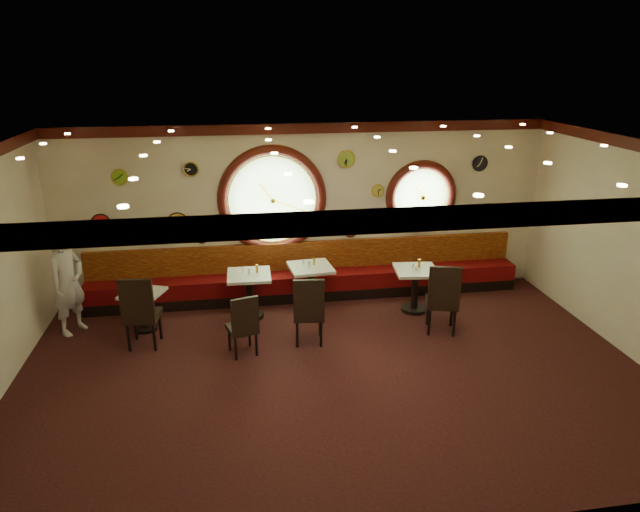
{
  "coord_description": "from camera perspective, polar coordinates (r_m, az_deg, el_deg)",
  "views": [
    {
      "loc": [
        -1.32,
        -7.07,
        4.33
      ],
      "look_at": [
        -0.07,
        0.8,
        1.5
      ],
      "focal_mm": 32.0,
      "sensor_mm": 36.0,
      "label": 1
    }
  ],
  "objects": [
    {
      "name": "wall_clock_8",
      "position": [
        11.21,
        15.68,
        8.92
      ],
      "size": [
        0.28,
        0.03,
        0.28
      ],
      "primitive_type": "cylinder",
      "rotation": [
        1.57,
        0.0,
        0.0
      ],
      "color": "black",
      "rests_on": "wall_back"
    },
    {
      "name": "wall_front",
      "position": [
        5.08,
        7.78,
        -13.17
      ],
      "size": [
        9.0,
        0.02,
        3.2
      ],
      "primitive_type": "cube",
      "color": "beige",
      "rests_on": "floor"
    },
    {
      "name": "banquette_back",
      "position": [
        10.71,
        -1.4,
        0.02
      ],
      "size": [
        8.0,
        0.1,
        0.55
      ],
      "primitive_type": "cube",
      "color": "#630E07",
      "rests_on": "wall_back"
    },
    {
      "name": "table_a",
      "position": [
        9.83,
        -17.2,
        -4.8
      ],
      "size": [
        0.79,
        0.79,
        0.67
      ],
      "color": "black",
      "rests_on": "floor"
    },
    {
      "name": "chair_b",
      "position": [
        8.62,
        -7.66,
        -6.55
      ],
      "size": [
        0.51,
        0.51,
        0.61
      ],
      "rotation": [
        0.0,
        0.0,
        0.28
      ],
      "color": "black",
      "rests_on": "floor"
    },
    {
      "name": "wall_clock_0",
      "position": [
        10.66,
        -21.04,
        3.1
      ],
      "size": [
        0.32,
        0.03,
        0.32
      ],
      "primitive_type": "cylinder",
      "rotation": [
        1.57,
        0.0,
        0.0
      ],
      "color": "red",
      "rests_on": "wall_back"
    },
    {
      "name": "condiment_d_salt",
      "position": [
        10.11,
        9.28,
        -0.92
      ],
      "size": [
        0.03,
        0.03,
        0.09
      ],
      "primitive_type": "cylinder",
      "color": "silver",
      "rests_on": "table_d"
    },
    {
      "name": "condiment_b_pepper",
      "position": [
        9.73,
        -7.12,
        -1.53
      ],
      "size": [
        0.04,
        0.04,
        0.11
      ],
      "primitive_type": "cylinder",
      "color": "#BBBCC0",
      "rests_on": "table_b"
    },
    {
      "name": "porthole_left_ring",
      "position": [
        10.35,
        -4.77,
        5.61
      ],
      "size": [
        1.61,
        0.03,
        1.61
      ],
      "primitive_type": "torus",
      "rotation": [
        1.57,
        0.0,
        0.0
      ],
      "color": "gold",
      "rests_on": "wall_back"
    },
    {
      "name": "condiment_a_bottle",
      "position": [
        9.75,
        -16.65,
        -2.77
      ],
      "size": [
        0.06,
        0.06,
        0.18
      ],
      "primitive_type": "cylinder",
      "color": "yellow",
      "rests_on": "table_a"
    },
    {
      "name": "wall_back",
      "position": [
        10.52,
        -1.48,
        4.5
      ],
      "size": [
        9.0,
        0.02,
        3.2
      ],
      "primitive_type": "cube",
      "color": "beige",
      "rests_on": "floor"
    },
    {
      "name": "porthole_right_frame",
      "position": [
        10.95,
        10.07,
        5.88
      ],
      "size": [
        1.38,
        0.18,
        1.38
      ],
      "primitive_type": "torus",
      "rotation": [
        1.57,
        0.0,
        0.0
      ],
      "color": "#3E0F0B",
      "rests_on": "wall_back"
    },
    {
      "name": "condiment_b_bottle",
      "position": [
        9.79,
        -6.33,
        -1.26
      ],
      "size": [
        0.04,
        0.04,
        0.14
      ],
      "primitive_type": "cylinder",
      "color": "#C47E2E",
      "rests_on": "table_b"
    },
    {
      "name": "condiment_a_pepper",
      "position": [
        9.66,
        -17.34,
        -3.34
      ],
      "size": [
        0.03,
        0.03,
        0.09
      ],
      "primitive_type": "cylinder",
      "color": "silver",
      "rests_on": "table_a"
    },
    {
      "name": "table_c",
      "position": [
        10.14,
        -0.94,
        -2.6
      ],
      "size": [
        0.8,
        0.8,
        0.8
      ],
      "color": "black",
      "rests_on": "floor"
    },
    {
      "name": "table_d",
      "position": [
        10.18,
        9.5,
        -2.84
      ],
      "size": [
        0.79,
        0.79,
        0.79
      ],
      "color": "black",
      "rests_on": "floor"
    },
    {
      "name": "porthole_left_glass",
      "position": [
        10.39,
        -4.79,
        5.67
      ],
      "size": [
        1.66,
        0.02,
        1.66
      ],
      "primitive_type": "cylinder",
      "rotation": [
        1.57,
        0.0,
        0.0
      ],
      "color": "#8DBE72",
      "rests_on": "wall_back"
    },
    {
      "name": "wall_clock_3",
      "position": [
        10.4,
        2.66,
        9.67
      ],
      "size": [
        0.3,
        0.03,
        0.3
      ],
      "primitive_type": "cylinder",
      "rotation": [
        1.57,
        0.0,
        0.0
      ],
      "color": "#93B438",
      "rests_on": "wall_back"
    },
    {
      "name": "wall_clock_9",
      "position": [
        10.73,
        3.07,
        2.56
      ],
      "size": [
        0.24,
        0.03,
        0.24
      ],
      "primitive_type": "cylinder",
      "rotation": [
        1.57,
        0.0,
        0.0
      ],
      "color": "red",
      "rests_on": "wall_back"
    },
    {
      "name": "molding_front",
      "position": [
        4.5,
        8.47,
        3.6
      ],
      "size": [
        9.0,
        0.1,
        0.18
      ],
      "primitive_type": "cube",
      "color": "#3E0F0B",
      "rests_on": "wall_back"
    },
    {
      "name": "porthole_right_ring",
      "position": [
        10.92,
        10.12,
        5.85
      ],
      "size": [
        1.09,
        0.03,
        1.09
      ],
      "primitive_type": "torus",
      "rotation": [
        1.57,
        0.0,
        0.0
      ],
      "color": "gold",
      "rests_on": "wall_back"
    },
    {
      "name": "wall_clock_7",
      "position": [
        10.23,
        -12.79,
        8.48
      ],
      "size": [
        0.24,
        0.03,
        0.24
      ],
      "primitive_type": "cylinder",
      "rotation": [
        1.57,
        0.0,
        0.0
      ],
      "color": "black",
      "rests_on": "wall_back"
    },
    {
      "name": "wall_clock_1",
      "position": [
        10.47,
        -14.05,
        3.27
      ],
      "size": [
        0.36,
        0.03,
        0.36
      ],
      "primitive_type": "cylinder",
      "rotation": [
        1.57,
        0.0,
        0.0
      ],
      "color": "yellow",
      "rests_on": "wall_back"
    },
    {
      "name": "condiment_c_pepper",
      "position": [
        9.94,
        -1.08,
        -0.89
      ],
      "size": [
        0.04,
        0.04,
        0.11
      ],
      "primitive_type": "cylinder",
      "color": "silver",
      "rests_on": "table_c"
    },
    {
      "name": "ceiling",
      "position": [
        7.28,
        1.59,
        10.62
      ],
      "size": [
        9.0,
        6.0,
        0.02
      ],
      "primitive_type": "cube",
      "color": "gold",
      "rests_on": "wall_back"
    },
    {
      "name": "condiment_c_bottle",
      "position": [
        10.07,
        -0.6,
        -0.51
      ],
      "size": [
        0.04,
        0.04,
        0.14
      ],
      "primitive_type": "cylinder",
      "color": "gold",
      "rests_on": "table_c"
    },
    {
      "name": "wall_clock_2",
      "position": [
        10.65,
        5.79,
        6.54
      ],
      "size": [
        0.22,
        0.03,
        0.22
      ],
      "primitive_type": "cylinder",
      "rotation": [
        1.57,
        0.0,
        0.0
      ],
      "color": "gold",
      "rests_on": "wall_back"
    },
    {
      "name": "chair_c",
      "position": [
        8.83,
        -1.13,
        -5.08
      ],
      "size": [
        0.52,
        0.52,
        0.7
      ],
      "rotation": [
        0.0,
        0.0,
        -0.11
      ],
      "color": "black",
      "rests_on": "floor"
    },
    {
      "name": "waiter",
      "position": [
        10.01,
        -23.91,
        -2.48
      ],
      "size": [
        0.69,
        0.75,
        1.72
      ],
      "primitive_type": "imported",
      "rotation": [
        0.0,
        0.0,
        1.0
      ],
      "color": "silver",
      "rests_on": "floor"
    },
    {
      "name": "porthole_left_frame",
      "position": [
        10.38,
        -4.78,
        5.65
      ],
      "size": [
        1.98,
        0.18,
        1.98
      ],
      "primitive_type": "torus",
      "rotation": [
        1.57,
        0.0,
        0.0
      ],
      "color": "#3E0F0B",
      "rests_on": "wall_back"
    },
    {
      "name": "banquette_base",
      "position": [
        10.75,
        -1.21,
        -3.63
      ],
      "size": [
        8.0,
        0.55,
        0.2
      ],
      "primitive_type": "cube",
      "color": "black",
      "rests_on": "floor"
    },
    {
      "name": "floor",
      "position": [
        8.4,
        1.39,
        -11.5
      ],
      "size": [
        9.0,
        6.0,
        0.0
      ],
      "primitive_type": "cube",
      "color": "black",
      "rests_on": "ground"
    },
    {
      "name": "porthole_right_glass",
      "position": [
        10.96,
        10.05,
        5.9
      ],
      "size": [
        1.1,
        0.02,
        1.1
      ],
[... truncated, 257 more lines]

